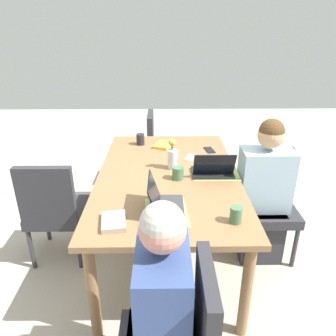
{
  "coord_description": "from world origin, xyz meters",
  "views": [
    {
      "loc": [
        -2.31,
        0.03,
        1.85
      ],
      "look_at": [
        0.0,
        0.0,
        0.8
      ],
      "focal_mm": 34.94,
      "sensor_mm": 36.0,
      "label": 1
    }
  ],
  "objects_px": {
    "person_head_left_left_mid": "(163,324)",
    "coffee_mug_near_right": "(178,173)",
    "laptop_head_left_left_mid": "(163,204)",
    "phone_silver": "(190,158)",
    "coffee_mug_near_left": "(236,215)",
    "dining_table": "(168,182)",
    "chair_near_left_near": "(267,197)",
    "laptop_near_left_near": "(213,170)",
    "chair_head_right_left_far": "(161,147)",
    "chair_far_right_near": "(54,207)",
    "coffee_mug_centre_left": "(140,139)",
    "flower_vase": "(173,155)",
    "book_blue_cover": "(163,145)",
    "book_red_cover": "(114,221)",
    "phone_black": "(209,150)",
    "person_near_left_near": "(262,199)"
  },
  "relations": [
    {
      "from": "laptop_head_left_left_mid",
      "to": "phone_silver",
      "type": "height_order",
      "value": "laptop_head_left_left_mid"
    },
    {
      "from": "chair_near_left_near",
      "to": "coffee_mug_centre_left",
      "type": "xyz_separation_m",
      "value": [
        0.61,
        1.08,
        0.3
      ]
    },
    {
      "from": "chair_far_right_near",
      "to": "phone_black",
      "type": "distance_m",
      "value": 1.44
    },
    {
      "from": "phone_silver",
      "to": "book_red_cover",
      "type": "bearing_deg",
      "value": -7.88
    },
    {
      "from": "chair_near_left_near",
      "to": "coffee_mug_near_left",
      "type": "bearing_deg",
      "value": 149.45
    },
    {
      "from": "dining_table",
      "to": "phone_black",
      "type": "xyz_separation_m",
      "value": [
        0.5,
        -0.39,
        0.08
      ]
    },
    {
      "from": "chair_near_left_near",
      "to": "person_head_left_left_mid",
      "type": "bearing_deg",
      "value": 145.57
    },
    {
      "from": "dining_table",
      "to": "flower_vase",
      "type": "distance_m",
      "value": 0.22
    },
    {
      "from": "chair_near_left_near",
      "to": "coffee_mug_near_right",
      "type": "distance_m",
      "value": 0.82
    },
    {
      "from": "coffee_mug_near_right",
      "to": "phone_black",
      "type": "height_order",
      "value": "coffee_mug_near_right"
    },
    {
      "from": "chair_near_left_near",
      "to": "dining_table",
      "type": "bearing_deg",
      "value": 94.06
    },
    {
      "from": "coffee_mug_centre_left",
      "to": "book_blue_cover",
      "type": "distance_m",
      "value": 0.23
    },
    {
      "from": "phone_silver",
      "to": "person_near_left_near",
      "type": "bearing_deg",
      "value": 79.63
    },
    {
      "from": "person_near_left_near",
      "to": "laptop_near_left_near",
      "type": "bearing_deg",
      "value": 91.72
    },
    {
      "from": "dining_table",
      "to": "coffee_mug_near_right",
      "type": "relative_size",
      "value": 18.72
    },
    {
      "from": "laptop_near_left_near",
      "to": "coffee_mug_centre_left",
      "type": "relative_size",
      "value": 3.03
    },
    {
      "from": "chair_head_right_left_far",
      "to": "coffee_mug_near_right",
      "type": "height_order",
      "value": "chair_head_right_left_far"
    },
    {
      "from": "flower_vase",
      "to": "laptop_near_left_near",
      "type": "distance_m",
      "value": 0.34
    },
    {
      "from": "dining_table",
      "to": "chair_near_left_near",
      "type": "height_order",
      "value": "chair_near_left_near"
    },
    {
      "from": "laptop_head_left_left_mid",
      "to": "laptop_near_left_near",
      "type": "distance_m",
      "value": 0.63
    },
    {
      "from": "laptop_near_left_near",
      "to": "flower_vase",
      "type": "bearing_deg",
      "value": 66.52
    },
    {
      "from": "coffee_mug_near_right",
      "to": "phone_black",
      "type": "bearing_deg",
      "value": -28.36
    },
    {
      "from": "flower_vase",
      "to": "book_blue_cover",
      "type": "xyz_separation_m",
      "value": [
        0.5,
        0.07,
        -0.1
      ]
    },
    {
      "from": "flower_vase",
      "to": "dining_table",
      "type": "bearing_deg",
      "value": 160.22
    },
    {
      "from": "coffee_mug_near_left",
      "to": "phone_silver",
      "type": "xyz_separation_m",
      "value": [
        0.99,
        0.2,
        -0.05
      ]
    },
    {
      "from": "coffee_mug_centre_left",
      "to": "book_blue_cover",
      "type": "xyz_separation_m",
      "value": [
        -0.06,
        -0.22,
        -0.04
      ]
    },
    {
      "from": "flower_vase",
      "to": "coffee_mug_near_right",
      "type": "relative_size",
      "value": 2.65
    },
    {
      "from": "laptop_near_left_near",
      "to": "book_red_cover",
      "type": "bearing_deg",
      "value": 134.08
    },
    {
      "from": "person_head_left_left_mid",
      "to": "dining_table",
      "type": "bearing_deg",
      "value": -1.82
    },
    {
      "from": "chair_head_right_left_far",
      "to": "chair_far_right_near",
      "type": "distance_m",
      "value": 1.57
    },
    {
      "from": "coffee_mug_near_left",
      "to": "book_red_cover",
      "type": "bearing_deg",
      "value": 90.7
    },
    {
      "from": "chair_near_left_near",
      "to": "book_blue_cover",
      "type": "relative_size",
      "value": 4.5
    },
    {
      "from": "laptop_near_left_near",
      "to": "coffee_mug_near_left",
      "type": "relative_size",
      "value": 3.13
    },
    {
      "from": "person_head_left_left_mid",
      "to": "coffee_mug_near_right",
      "type": "height_order",
      "value": "person_head_left_left_mid"
    },
    {
      "from": "laptop_near_left_near",
      "to": "book_red_cover",
      "type": "xyz_separation_m",
      "value": [
        -0.66,
        0.68,
        -0.03
      ]
    },
    {
      "from": "person_head_left_left_mid",
      "to": "coffee_mug_near_right",
      "type": "bearing_deg",
      "value": -5.71
    },
    {
      "from": "chair_near_left_near",
      "to": "book_blue_cover",
      "type": "bearing_deg",
      "value": 57.58
    },
    {
      "from": "dining_table",
      "to": "person_head_left_left_mid",
      "type": "height_order",
      "value": "person_head_left_left_mid"
    },
    {
      "from": "chair_far_right_near",
      "to": "coffee_mug_centre_left",
      "type": "relative_size",
      "value": 8.52
    },
    {
      "from": "chair_far_right_near",
      "to": "laptop_near_left_near",
      "type": "xyz_separation_m",
      "value": [
        0.05,
        -1.25,
        0.29
      ]
    },
    {
      "from": "person_head_left_left_mid",
      "to": "laptop_near_left_near",
      "type": "relative_size",
      "value": 3.73
    },
    {
      "from": "coffee_mug_near_right",
      "to": "phone_black",
      "type": "relative_size",
      "value": 0.65
    },
    {
      "from": "coffee_mug_near_right",
      "to": "coffee_mug_centre_left",
      "type": "distance_m",
      "value": 0.82
    },
    {
      "from": "phone_silver",
      "to": "phone_black",
      "type": "bearing_deg",
      "value": 153.15
    },
    {
      "from": "laptop_head_left_left_mid",
      "to": "laptop_near_left_near",
      "type": "relative_size",
      "value": 1.0
    },
    {
      "from": "dining_table",
      "to": "coffee_mug_near_right",
      "type": "bearing_deg",
      "value": -140.9
    },
    {
      "from": "person_head_left_left_mid",
      "to": "flower_vase",
      "type": "height_order",
      "value": "person_head_left_left_mid"
    },
    {
      "from": "dining_table",
      "to": "chair_near_left_near",
      "type": "xyz_separation_m",
      "value": [
        0.06,
        -0.83,
        -0.17
      ]
    },
    {
      "from": "person_head_left_left_mid",
      "to": "laptop_head_left_left_mid",
      "type": "distance_m",
      "value": 0.72
    },
    {
      "from": "person_near_left_near",
      "to": "book_blue_cover",
      "type": "height_order",
      "value": "person_near_left_near"
    }
  ]
}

